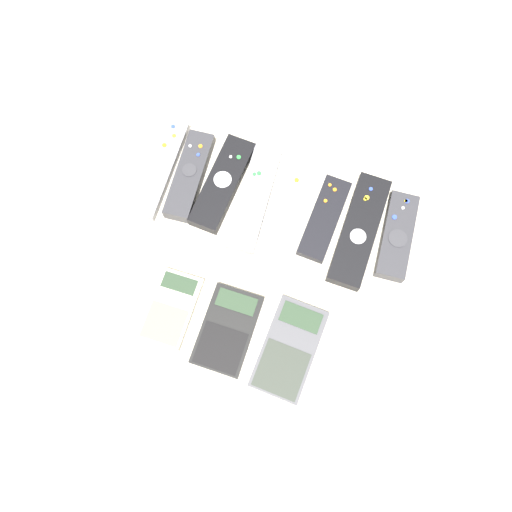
% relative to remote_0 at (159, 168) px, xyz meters
% --- Properties ---
extents(ground_plane, '(3.00, 3.00, 0.00)m').
position_rel_remote_0_xyz_m(ground_plane, '(0.22, -0.13, -0.01)').
color(ground_plane, beige).
extents(remote_0, '(0.05, 0.20, 0.02)m').
position_rel_remote_0_xyz_m(remote_0, '(0.00, 0.00, 0.00)').
color(remote_0, gray).
rests_on(remote_0, ground_plane).
extents(remote_1, '(0.06, 0.17, 0.03)m').
position_rel_remote_0_xyz_m(remote_1, '(0.06, 0.00, 0.00)').
color(remote_1, '#333338').
rests_on(remote_1, ground_plane).
extents(remote_2, '(0.07, 0.18, 0.03)m').
position_rel_remote_0_xyz_m(remote_2, '(0.12, 0.01, 0.00)').
color(remote_2, black).
rests_on(remote_2, ground_plane).
extents(remote_3, '(0.06, 0.20, 0.02)m').
position_rel_remote_0_xyz_m(remote_3, '(0.18, -0.00, 0.00)').
color(remote_3, gray).
rests_on(remote_3, ground_plane).
extents(remote_4, '(0.06, 0.16, 0.03)m').
position_rel_remote_0_xyz_m(remote_4, '(0.24, 0.00, 0.00)').
color(remote_4, white).
rests_on(remote_4, ground_plane).
extents(remote_5, '(0.06, 0.16, 0.02)m').
position_rel_remote_0_xyz_m(remote_5, '(0.31, -0.00, -0.00)').
color(remote_5, black).
rests_on(remote_5, ground_plane).
extents(remote_6, '(0.06, 0.21, 0.03)m').
position_rel_remote_0_xyz_m(remote_6, '(0.37, -0.00, 0.00)').
color(remote_6, black).
rests_on(remote_6, ground_plane).
extents(remote_7, '(0.06, 0.16, 0.03)m').
position_rel_remote_0_xyz_m(remote_7, '(0.43, 0.01, 0.00)').
color(remote_7, '#333338').
rests_on(remote_7, ground_plane).
extents(calculator_0, '(0.07, 0.12, 0.02)m').
position_rel_remote_0_xyz_m(calculator_0, '(0.11, -0.23, -0.00)').
color(calculator_0, beige).
rests_on(calculator_0, ground_plane).
extents(calculator_1, '(0.08, 0.14, 0.02)m').
position_rel_remote_0_xyz_m(calculator_1, '(0.21, -0.24, -0.00)').
color(calculator_1, black).
rests_on(calculator_1, ground_plane).
extents(calculator_2, '(0.09, 0.16, 0.01)m').
position_rel_remote_0_xyz_m(calculator_2, '(0.32, -0.23, -0.00)').
color(calculator_2, '#4C4C51').
rests_on(calculator_2, ground_plane).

